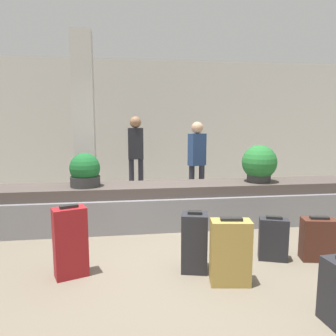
% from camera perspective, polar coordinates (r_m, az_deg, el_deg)
% --- Properties ---
extents(ground_plane, '(18.00, 18.00, 0.00)m').
position_cam_1_polar(ground_plane, '(3.98, 2.98, -16.15)').
color(ground_plane, '#6B6051').
extents(back_wall, '(18.00, 0.06, 3.20)m').
position_cam_1_polar(back_wall, '(8.74, -3.41, 7.99)').
color(back_wall, beige).
rests_on(back_wall, ground_plane).
extents(carousel, '(6.32, 0.82, 0.66)m').
position_cam_1_polar(carousel, '(5.22, 0.00, -6.49)').
color(carousel, gray).
rests_on(carousel, ground_plane).
extents(pillar, '(0.36, 0.36, 3.20)m').
position_cam_1_polar(pillar, '(6.18, -14.38, 7.61)').
color(pillar, beige).
rests_on(pillar, ground_plane).
extents(suitcase_0, '(0.42, 0.28, 0.53)m').
position_cam_1_polar(suitcase_0, '(4.34, 24.66, -11.20)').
color(suitcase_0, '#472319').
rests_on(suitcase_0, ground_plane).
extents(suitcase_1, '(0.42, 0.26, 0.69)m').
position_cam_1_polar(suitcase_1, '(3.46, 10.82, -14.19)').
color(suitcase_1, '#A3843D').
rests_on(suitcase_1, ground_plane).
extents(suitcase_2, '(0.38, 0.30, 0.78)m').
position_cam_1_polar(suitcase_2, '(3.68, -16.63, -12.26)').
color(suitcase_2, maroon).
rests_on(suitcase_2, ground_plane).
extents(suitcase_4, '(0.33, 0.31, 0.68)m').
position_cam_1_polar(suitcase_4, '(3.68, 4.64, -12.75)').
color(suitcase_4, '#232328').
rests_on(suitcase_4, ground_plane).
extents(suitcase_5, '(0.37, 0.26, 0.53)m').
position_cam_1_polar(suitcase_5, '(4.16, 17.85, -11.70)').
color(suitcase_5, '#232328').
rests_on(suitcase_5, ground_plane).
extents(potted_plant_0, '(0.45, 0.45, 0.51)m').
position_cam_1_polar(potted_plant_0, '(5.06, -14.27, -0.55)').
color(potted_plant_0, '#2D2D2D').
rests_on(potted_plant_0, carousel).
extents(potted_plant_1, '(0.56, 0.56, 0.60)m').
position_cam_1_polar(potted_plant_1, '(5.47, 15.61, 0.68)').
color(potted_plant_1, '#2D2D2D').
rests_on(potted_plant_1, carousel).
extents(traveler_0, '(0.33, 0.24, 1.73)m').
position_cam_1_polar(traveler_0, '(6.99, -5.63, 3.29)').
color(traveler_0, '#282833').
rests_on(traveler_0, ground_plane).
extents(traveler_1, '(0.37, 0.29, 1.62)m').
position_cam_1_polar(traveler_1, '(6.39, 5.06, 2.12)').
color(traveler_1, '#282833').
rests_on(traveler_1, ground_plane).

